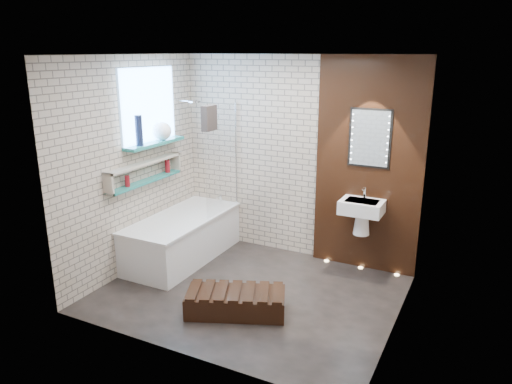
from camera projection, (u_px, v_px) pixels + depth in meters
The scene contains 15 objects.
ground at pixel (250, 292), 5.49m from camera, with size 3.20×3.20×0.00m, color black.
room_shell at pixel (250, 182), 5.12m from camera, with size 3.24×3.20×2.60m.
walnut_panel at pixel (369, 167), 5.80m from camera, with size 1.30×0.06×2.60m, color black.
clerestory_window at pixel (149, 113), 5.93m from camera, with size 0.18×1.00×0.94m.
display_niche at pixel (145, 172), 5.94m from camera, with size 0.14×1.30×0.26m.
bathtub at pixel (183, 237), 6.32m from camera, with size 0.79×1.74×0.70m.
bath_screen at pixel (222, 160), 6.27m from camera, with size 0.01×0.78×1.40m, color white.
towel at pixel (209, 118), 5.87m from camera, with size 0.09×0.23×0.31m, color #2A2421.
shower_head at pixel (195, 101), 6.30m from camera, with size 0.18×0.18×0.02m, color silver.
washbasin at pixel (362, 212), 5.78m from camera, with size 0.50×0.36×0.58m.
led_mirror at pixel (370, 138), 5.67m from camera, with size 0.50×0.02×0.70m.
walnut_step at pixel (236, 302), 5.04m from camera, with size 1.02×0.45×0.23m, color black.
niche_bottles at pixel (153, 171), 6.09m from camera, with size 0.07×0.84×0.17m.
sill_vases at pixel (158, 131), 6.02m from camera, with size 0.23×0.60×0.36m.
floor_uplights at pixel (361, 268), 6.11m from camera, with size 0.96×0.06×0.01m.
Camera 1 is at (2.29, -4.38, 2.64)m, focal length 33.95 mm.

